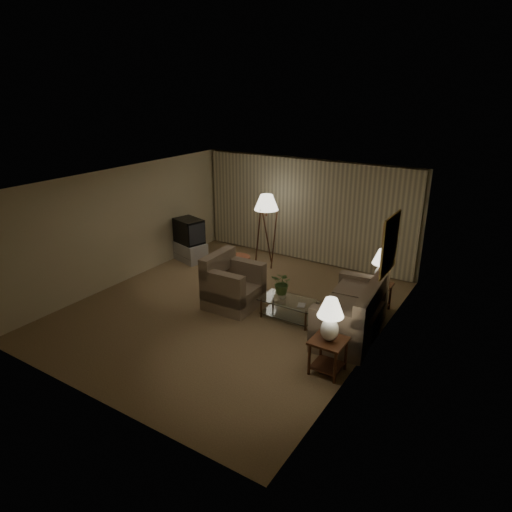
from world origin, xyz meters
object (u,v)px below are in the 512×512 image
(table_lamp_near, at_px, (330,316))
(ottoman, at_px, (237,265))
(side_table_far, at_px, (380,293))
(sofa, at_px, (350,313))
(coffee_table, at_px, (289,306))
(floor_lamp, at_px, (266,229))
(vase, at_px, (282,295))
(table_lamp_far, at_px, (383,264))
(crt_tv, at_px, (189,231))
(side_table_near, at_px, (328,350))
(armchair, at_px, (234,286))
(tv_cabinet, at_px, (190,251))

(table_lamp_near, bearing_deg, ottoman, 143.55)
(side_table_far, xyz_separation_m, table_lamp_near, (0.00, -2.60, 0.64))
(sofa, distance_m, coffee_table, 1.26)
(floor_lamp, bearing_deg, vase, -52.29)
(coffee_table, xyz_separation_m, vase, (-0.15, -0.00, 0.22))
(side_table_far, height_order, vase, side_table_far)
(side_table_far, bearing_deg, table_lamp_far, 0.00)
(side_table_far, distance_m, crt_tv, 5.22)
(side_table_near, bearing_deg, table_lamp_near, 175.24)
(table_lamp_near, xyz_separation_m, coffee_table, (-1.40, 1.25, -0.76))
(crt_tv, bearing_deg, vase, -6.35)
(armchair, distance_m, coffee_table, 1.28)
(sofa, relative_size, side_table_near, 3.51)
(sofa, distance_m, side_table_near, 1.36)
(side_table_far, bearing_deg, tv_cabinet, 178.58)
(sofa, xyz_separation_m, table_lamp_near, (0.15, -1.35, 0.60))
(table_lamp_far, relative_size, coffee_table, 0.65)
(table_lamp_far, bearing_deg, floor_lamp, 164.75)
(armchair, distance_m, ottoman, 1.82)
(table_lamp_near, distance_m, tv_cabinet, 5.92)
(table_lamp_near, height_order, floor_lamp, floor_lamp)
(tv_cabinet, bearing_deg, sofa, 0.44)
(tv_cabinet, xyz_separation_m, floor_lamp, (1.91, 0.77, 0.73))
(tv_cabinet, bearing_deg, side_table_far, 14.30)
(table_lamp_near, bearing_deg, floor_lamp, 133.24)
(side_table_far, height_order, table_lamp_far, table_lamp_far)
(sofa, xyz_separation_m, vase, (-1.40, -0.10, 0.07))
(ottoman, bearing_deg, armchair, -57.99)
(coffee_table, height_order, tv_cabinet, tv_cabinet)
(armchair, bearing_deg, vase, -86.18)
(armchair, bearing_deg, table_lamp_near, -114.79)
(tv_cabinet, bearing_deg, floor_lamp, 37.57)
(coffee_table, height_order, crt_tv, crt_tv)
(table_lamp_near, xyz_separation_m, tv_cabinet, (-5.20, 2.73, -0.78))
(side_table_near, height_order, crt_tv, crt_tv)
(table_lamp_near, height_order, crt_tv, table_lamp_near)
(floor_lamp, bearing_deg, ottoman, -112.25)
(floor_lamp, bearing_deg, crt_tv, -158.15)
(ottoman, distance_m, vase, 2.53)
(table_lamp_near, xyz_separation_m, table_lamp_far, (0.00, 2.60, 0.01))
(side_table_near, bearing_deg, tv_cabinet, 152.31)
(table_lamp_far, relative_size, tv_cabinet, 0.73)
(crt_tv, bearing_deg, armchair, -16.29)
(side_table_near, relative_size, vase, 3.64)
(coffee_table, bearing_deg, tv_cabinet, 158.73)
(tv_cabinet, relative_size, crt_tv, 1.18)
(armchair, bearing_deg, floor_lamp, 13.27)
(sofa, xyz_separation_m, tv_cabinet, (-5.05, 1.38, -0.18))
(sofa, distance_m, side_table_far, 1.26)
(side_table_near, height_order, vase, side_table_near)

